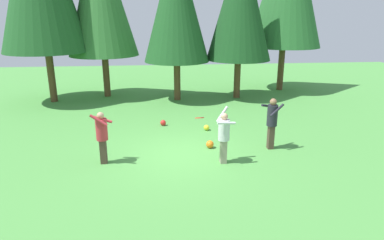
{
  "coord_description": "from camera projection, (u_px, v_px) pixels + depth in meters",
  "views": [
    {
      "loc": [
        -0.67,
        -10.09,
        4.33
      ],
      "look_at": [
        0.36,
        0.31,
        1.05
      ],
      "focal_mm": 31.82,
      "sensor_mm": 36.0,
      "label": 1
    }
  ],
  "objects": [
    {
      "name": "frisbee",
      "position": [
        200.0,
        118.0,
        9.76
      ],
      "size": [
        0.29,
        0.28,
        0.1
      ],
      "color": "red"
    },
    {
      "name": "ground_plane",
      "position": [
        182.0,
        154.0,
        10.94
      ],
      "size": [
        40.0,
        40.0,
        0.0
      ],
      "primitive_type": "plane",
      "color": "#4C9342"
    },
    {
      "name": "ball_yellow",
      "position": [
        206.0,
        128.0,
        13.16
      ],
      "size": [
        0.22,
        0.22,
        0.22
      ],
      "primitive_type": "sphere",
      "color": "yellow",
      "rests_on": "ground_plane"
    },
    {
      "name": "tree_right",
      "position": [
        240.0,
        0.0,
        16.91
      ],
      "size": [
        3.32,
        3.32,
        7.93
      ],
      "color": "brown",
      "rests_on": "ground_plane"
    },
    {
      "name": "person_thrower",
      "position": [
        224.0,
        134.0,
        10.07
      ],
      "size": [
        0.55,
        0.53,
        1.72
      ],
      "rotation": [
        0.0,
        0.0,
        -3.02
      ],
      "color": "gray",
      "rests_on": "ground_plane"
    },
    {
      "name": "ball_red",
      "position": [
        163.0,
        123.0,
        13.72
      ],
      "size": [
        0.23,
        0.23,
        0.23
      ],
      "primitive_type": "sphere",
      "color": "red",
      "rests_on": "ground_plane"
    },
    {
      "name": "person_catcher",
      "position": [
        102.0,
        133.0,
        10.04
      ],
      "size": [
        0.6,
        0.55,
        1.6
      ],
      "rotation": [
        0.0,
        0.0,
        -0.14
      ],
      "color": "#4C382D",
      "rests_on": "ground_plane"
    },
    {
      "name": "tree_center",
      "position": [
        176.0,
        1.0,
        16.46
      ],
      "size": [
        3.28,
        3.28,
        7.83
      ],
      "color": "brown",
      "rests_on": "ground_plane"
    },
    {
      "name": "person_bystander",
      "position": [
        272.0,
        119.0,
        11.13
      ],
      "size": [
        0.71,
        0.66,
        1.72
      ],
      "rotation": [
        0.0,
        0.0,
        -2.75
      ],
      "color": "#4C382D",
      "rests_on": "ground_plane"
    },
    {
      "name": "ball_orange",
      "position": [
        210.0,
        144.0,
        11.43
      ],
      "size": [
        0.26,
        0.26,
        0.26
      ],
      "primitive_type": "sphere",
      "color": "orange",
      "rests_on": "ground_plane"
    }
  ]
}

